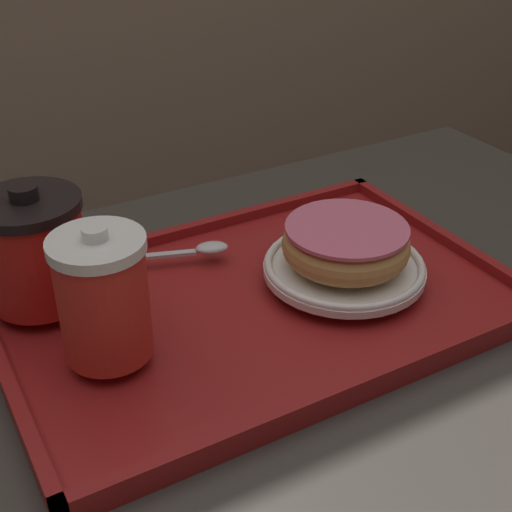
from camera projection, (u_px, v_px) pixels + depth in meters
The scene contains 7 objects.
cafe_table at pixel (274, 440), 0.78m from camera, with size 1.04×0.65×0.75m.
serving_tray at pixel (256, 305), 0.71m from camera, with size 0.50×0.32×0.02m.
coffee_cup_front at pixel (103, 297), 0.59m from camera, with size 0.08×0.08×0.12m.
coffee_cup_rear at pixel (34, 249), 0.67m from camera, with size 0.10×0.10×0.12m.
plate_with_chocolate_donut at pixel (344, 266), 0.73m from camera, with size 0.17×0.17×0.01m.
donut_chocolate_glazed at pixel (346, 243), 0.72m from camera, with size 0.13×0.13×0.04m.
spoon at pixel (194, 250), 0.76m from camera, with size 0.13×0.06×0.01m.
Camera 1 is at (-0.29, -0.48, 1.17)m, focal length 50.00 mm.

